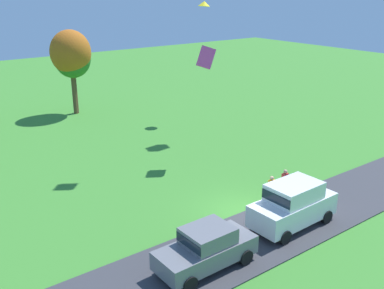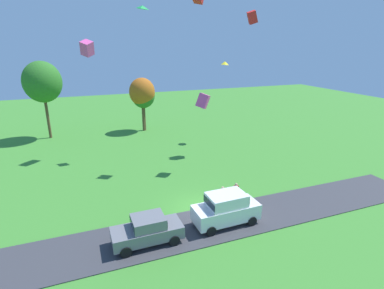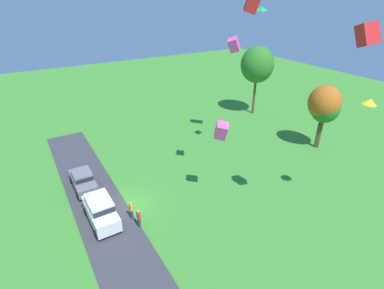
# 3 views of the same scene
# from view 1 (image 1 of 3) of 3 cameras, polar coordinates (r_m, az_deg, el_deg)

# --- Properties ---
(ground_plane) EXTENTS (120.00, 120.00, 0.00)m
(ground_plane) POSITION_cam_1_polar(r_m,az_deg,el_deg) (24.13, 6.26, -8.50)
(ground_plane) COLOR #3D842D
(pavement_strip) EXTENTS (36.00, 4.40, 0.06)m
(pavement_strip) POSITION_cam_1_polar(r_m,az_deg,el_deg) (22.71, 10.31, -10.55)
(pavement_strip) COLOR #38383D
(pavement_strip) RESTS_ON ground
(car_sedan_far_end) EXTENTS (4.42, 1.98, 1.84)m
(car_sedan_far_end) POSITION_cam_1_polar(r_m,az_deg,el_deg) (19.15, 1.84, -12.86)
(car_sedan_far_end) COLOR slate
(car_sedan_far_end) RESTS_ON ground
(car_suv_by_flagpole) EXTENTS (4.64, 2.12, 2.28)m
(car_suv_by_flagpole) POSITION_cam_1_polar(r_m,az_deg,el_deg) (22.59, 12.73, -7.26)
(car_suv_by_flagpole) COLOR white
(car_suv_by_flagpole) RESTS_ON ground
(person_watching_sky) EXTENTS (0.36, 0.24, 1.71)m
(person_watching_sky) POSITION_cam_1_polar(r_m,az_deg,el_deg) (24.68, 10.02, -5.75)
(person_watching_sky) COLOR #2D334C
(person_watching_sky) RESTS_ON ground
(person_on_lawn) EXTENTS (0.36, 0.24, 1.71)m
(person_on_lawn) POSITION_cam_1_polar(r_m,az_deg,el_deg) (25.64, 11.67, -4.87)
(person_on_lawn) COLOR #2D334C
(person_on_lawn) RESTS_ON ground
(tree_far_right) EXTENTS (3.62, 3.62, 7.65)m
(tree_far_right) POSITION_cam_1_polar(r_m,az_deg,el_deg) (42.27, -15.17, 11.19)
(tree_far_right) COLOR brown
(tree_far_right) RESTS_ON ground
(tree_lone_near) EXTENTS (3.29, 3.29, 6.95)m
(tree_lone_near) POSITION_cam_1_polar(r_m,az_deg,el_deg) (42.51, -14.96, 10.53)
(tree_lone_near) COLOR brown
(tree_lone_near) RESTS_ON ground
(kite_delta_near_flag) EXTENTS (1.24, 1.21, 0.52)m
(kite_delta_near_flag) POSITION_cam_1_polar(r_m,az_deg,el_deg) (39.64, 1.56, 17.45)
(kite_delta_near_flag) COLOR yellow
(kite_box_low_drifter) EXTENTS (1.67, 1.33, 1.66)m
(kite_box_low_drifter) POSITION_cam_1_polar(r_m,az_deg,el_deg) (29.33, 1.78, 10.98)
(kite_box_low_drifter) COLOR #EA4C9E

